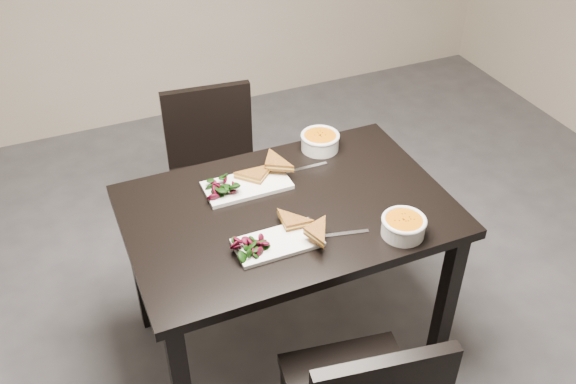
% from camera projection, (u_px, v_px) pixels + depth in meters
% --- Properties ---
extents(table, '(1.20, 0.80, 0.75)m').
position_uv_depth(table, '(288.00, 227.00, 2.41)').
color(table, black).
rests_on(table, ground).
extents(chair_far, '(0.46, 0.46, 0.85)m').
position_uv_depth(chair_far, '(215.00, 167.00, 3.02)').
color(chair_far, black).
rests_on(chair_far, ground).
extents(plate_near, '(0.30, 0.15, 0.01)m').
position_uv_depth(plate_near, '(278.00, 243.00, 2.18)').
color(plate_near, white).
rests_on(plate_near, table).
extents(sandwich_near, '(0.16, 0.12, 0.05)m').
position_uv_depth(sandwich_near, '(293.00, 228.00, 2.19)').
color(sandwich_near, '#9A6320').
rests_on(sandwich_near, plate_near).
extents(salad_near, '(0.09, 0.08, 0.04)m').
position_uv_depth(salad_near, '(250.00, 244.00, 2.13)').
color(salad_near, black).
rests_on(salad_near, plate_near).
extents(soup_bowl_near, '(0.16, 0.16, 0.07)m').
position_uv_depth(soup_bowl_near, '(404.00, 225.00, 2.20)').
color(soup_bowl_near, white).
rests_on(soup_bowl_near, table).
extents(cutlery_near, '(0.18, 0.06, 0.00)m').
position_uv_depth(cutlery_near, '(344.00, 234.00, 2.22)').
color(cutlery_near, silver).
rests_on(cutlery_near, table).
extents(plate_far, '(0.33, 0.17, 0.02)m').
position_uv_depth(plate_far, '(247.00, 185.00, 2.44)').
color(plate_far, white).
rests_on(plate_far, table).
extents(sandwich_far, '(0.20, 0.20, 0.05)m').
position_uv_depth(sandwich_far, '(264.00, 176.00, 2.43)').
color(sandwich_far, '#9A6320').
rests_on(sandwich_far, plate_far).
extents(salad_far, '(0.10, 0.09, 0.05)m').
position_uv_depth(salad_far, '(222.00, 185.00, 2.39)').
color(salad_far, black).
rests_on(salad_far, plate_far).
extents(soup_bowl_far, '(0.16, 0.16, 0.07)m').
position_uv_depth(soup_bowl_far, '(320.00, 141.00, 2.64)').
color(soup_bowl_far, white).
rests_on(soup_bowl_far, table).
extents(cutlery_far, '(0.18, 0.02, 0.00)m').
position_uv_depth(cutlery_far, '(306.00, 168.00, 2.55)').
color(cutlery_far, silver).
rests_on(cutlery_far, table).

